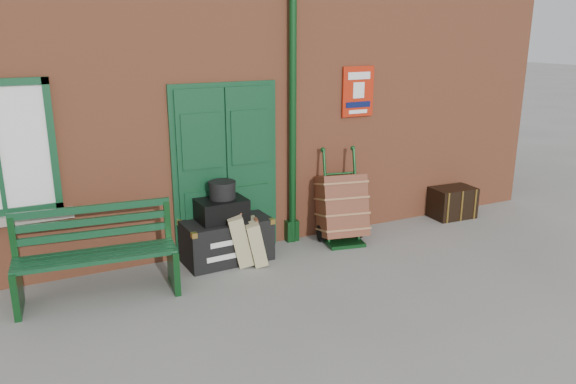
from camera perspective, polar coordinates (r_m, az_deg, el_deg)
ground at (r=6.57m, az=0.92°, el=-9.93°), size 80.00×80.00×0.00m
station_building at (r=9.17m, az=-9.19°, el=11.44°), size 10.30×4.30×4.36m
bench at (r=6.58m, az=-18.93°, el=-5.75°), size 1.75×0.69×1.06m
houdini_trunk at (r=7.32m, az=-6.29°, el=-4.84°), size 1.14×0.66×0.55m
strongbox at (r=7.16m, az=-6.77°, el=-1.79°), size 0.63×0.47×0.28m
hatbox at (r=7.13m, az=-6.69°, el=0.22°), size 0.35×0.35×0.22m
suitcase_back at (r=7.20m, az=-5.01°, el=-4.65°), size 0.41×0.52×0.67m
suitcase_front at (r=7.20m, az=-3.38°, el=-5.04°), size 0.36×0.47×0.58m
porter_trolley at (r=7.88m, az=5.47°, el=-1.54°), size 0.74×0.78×1.29m
dark_trunk at (r=9.30m, az=16.36°, el=-1.02°), size 0.70×0.47×0.49m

